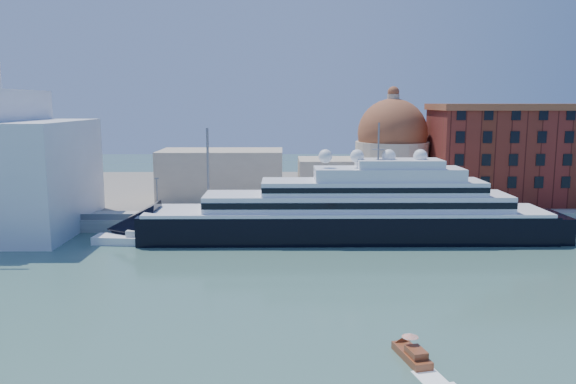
{
  "coord_description": "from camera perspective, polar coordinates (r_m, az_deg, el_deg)",
  "views": [
    {
      "loc": [
        -4.96,
        -79.7,
        25.52
      ],
      "look_at": [
        -3.98,
        18.0,
        9.9
      ],
      "focal_mm": 35.0,
      "sensor_mm": 36.0,
      "label": 1
    }
  ],
  "objects": [
    {
      "name": "ground",
      "position": [
        83.83,
        2.88,
        -8.65
      ],
      "size": [
        400.0,
        400.0,
        0.0
      ],
      "primitive_type": "plane",
      "color": "#32574F",
      "rests_on": "ground"
    },
    {
      "name": "church",
      "position": [
        138.66,
        4.13,
        3.01
      ],
      "size": [
        66.0,
        18.0,
        25.5
      ],
      "color": "beige",
      "rests_on": "land"
    },
    {
      "name": "land",
      "position": [
        156.71,
        1.25,
        0.08
      ],
      "size": [
        260.0,
        72.0,
        2.0
      ],
      "primitive_type": "cube",
      "color": "slate",
      "rests_on": "ground"
    },
    {
      "name": "quay",
      "position": [
        116.37,
        1.88,
        -2.96
      ],
      "size": [
        180.0,
        10.0,
        2.5
      ],
      "primitive_type": "cube",
      "color": "gray",
      "rests_on": "ground"
    },
    {
      "name": "superyacht",
      "position": [
        105.27,
        4.6,
        -2.51
      ],
      "size": [
        85.58,
        11.86,
        25.58
      ],
      "color": "black",
      "rests_on": "ground"
    },
    {
      "name": "quay_fence",
      "position": [
        111.59,
        1.99,
        -2.51
      ],
      "size": [
        180.0,
        0.1,
        1.2
      ],
      "primitive_type": "cube",
      "color": "slate",
      "rests_on": "quay"
    },
    {
      "name": "warehouse",
      "position": [
        143.97,
        22.78,
        3.7
      ],
      "size": [
        43.0,
        19.0,
        23.25
      ],
      "color": "maroon",
      "rests_on": "land"
    },
    {
      "name": "service_barge",
      "position": [
        106.91,
        -15.79,
        -4.63
      ],
      "size": [
        12.69,
        5.21,
        2.78
      ],
      "rotation": [
        0.0,
        0.0,
        -0.09
      ],
      "color": "white",
      "rests_on": "ground"
    },
    {
      "name": "water_taxi",
      "position": [
        59.74,
        12.52,
        -15.75
      ],
      "size": [
        3.13,
        5.97,
        2.7
      ],
      "rotation": [
        0.0,
        0.0,
        0.23
      ],
      "color": "brown",
      "rests_on": "ground"
    },
    {
      "name": "lamp_posts",
      "position": [
        113.32,
        -4.47,
        1.1
      ],
      "size": [
        120.8,
        2.4,
        18.0
      ],
      "color": "slate",
      "rests_on": "quay"
    }
  ]
}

